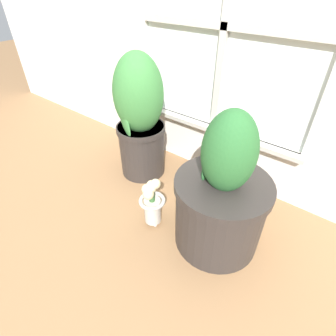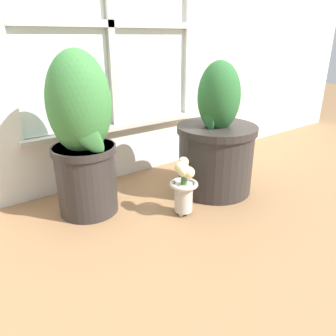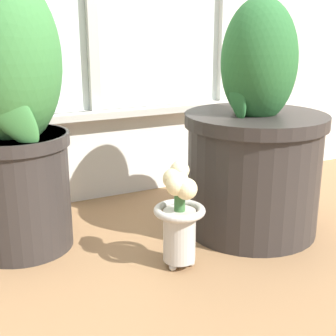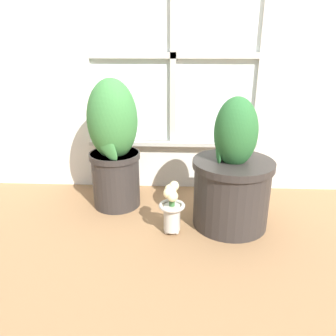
{
  "view_description": "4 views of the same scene",
  "coord_description": "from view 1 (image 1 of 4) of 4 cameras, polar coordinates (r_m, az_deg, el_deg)",
  "views": [
    {
      "loc": [
        0.64,
        -0.57,
        1.04
      ],
      "look_at": [
        0.04,
        0.2,
        0.3
      ],
      "focal_mm": 28.0,
      "sensor_mm": 36.0,
      "label": 1
    },
    {
      "loc": [
        -0.85,
        -0.93,
        0.78
      ],
      "look_at": [
        0.01,
        0.21,
        0.2
      ],
      "focal_mm": 35.0,
      "sensor_mm": 36.0,
      "label": 2
    },
    {
      "loc": [
        -0.5,
        -0.85,
        0.59
      ],
      "look_at": [
        0.06,
        0.25,
        0.22
      ],
      "focal_mm": 50.0,
      "sensor_mm": 36.0,
      "label": 3
    },
    {
      "loc": [
        0.07,
        -1.33,
        0.91
      ],
      "look_at": [
        -0.01,
        0.24,
        0.3
      ],
      "focal_mm": 35.0,
      "sensor_mm": 36.0,
      "label": 4
    }
  ],
  "objects": [
    {
      "name": "ground_plane",
      "position": [
        1.35,
        -6.71,
        -13.84
      ],
      "size": [
        10.0,
        10.0,
        0.0
      ],
      "primitive_type": "plane",
      "color": "olive"
    },
    {
      "name": "potted_plant_right",
      "position": [
        1.15,
        11.49,
        -6.7
      ],
      "size": [
        0.41,
        0.41,
        0.67
      ],
      "color": "#2D2826",
      "rests_on": "ground_plane"
    },
    {
      "name": "flower_vase",
      "position": [
        1.28,
        -3.53,
        -7.3
      ],
      "size": [
        0.13,
        0.13,
        0.28
      ],
      "color": "#BCB7AD",
      "rests_on": "ground_plane"
    },
    {
      "name": "potted_plant_left",
      "position": [
        1.52,
        -6.13,
        10.44
      ],
      "size": [
        0.29,
        0.29,
        0.74
      ],
      "color": "#2D2826",
      "rests_on": "ground_plane"
    }
  ]
}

